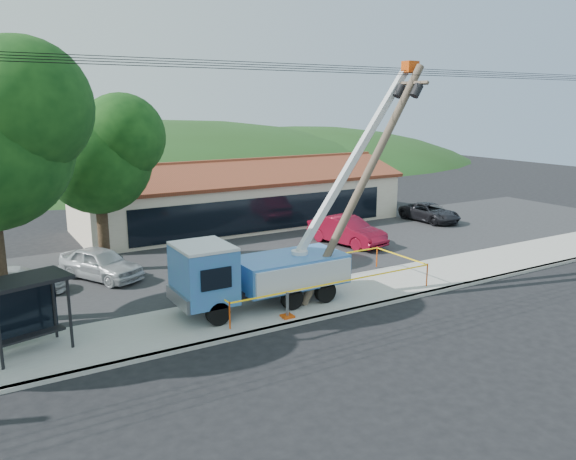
# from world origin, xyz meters

# --- Properties ---
(ground) EXTENTS (120.00, 120.00, 0.00)m
(ground) POSITION_xyz_m (0.00, 0.00, 0.00)
(ground) COLOR black
(ground) RESTS_ON ground
(curb) EXTENTS (60.00, 0.25, 0.15)m
(curb) POSITION_xyz_m (0.00, 2.10, 0.07)
(curb) COLOR #A7A49C
(curb) RESTS_ON ground
(sidewalk) EXTENTS (60.00, 4.00, 0.15)m
(sidewalk) POSITION_xyz_m (0.00, 4.00, 0.07)
(sidewalk) COLOR #A7A49C
(sidewalk) RESTS_ON ground
(parking_lot) EXTENTS (60.00, 12.00, 0.10)m
(parking_lot) POSITION_xyz_m (0.00, 12.00, 0.05)
(parking_lot) COLOR #28282B
(parking_lot) RESTS_ON ground
(strip_mall) EXTENTS (22.50, 8.53, 4.67)m
(strip_mall) POSITION_xyz_m (4.00, 19.98, 1.88)
(strip_mall) COLOR beige
(strip_mall) RESTS_ON ground
(tree_lot) EXTENTS (6.30, 5.60, 8.94)m
(tree_lot) POSITION_xyz_m (-7.00, 13.00, 6.21)
(tree_lot) COLOR #332316
(tree_lot) RESTS_ON ground
(hill_center) EXTENTS (89.60, 64.00, 32.00)m
(hill_center) POSITION_xyz_m (10.00, 55.00, 0.00)
(hill_center) COLOR #1F3D16
(hill_center) RESTS_ON ground
(hill_east) EXTENTS (72.80, 52.00, 26.00)m
(hill_east) POSITION_xyz_m (30.00, 55.00, 0.00)
(hill_east) COLOR #1F3D16
(hill_east) RESTS_ON ground
(utility_truck) EXTENTS (11.49, 3.95, 10.09)m
(utility_truck) POSITION_xyz_m (-2.71, 4.39, 1.78)
(utility_truck) COLOR black
(utility_truck) RESTS_ON ground
(leaning_pole) EXTENTS (6.25, 1.94, 10.02)m
(leaning_pole) POSITION_xyz_m (2.20, 3.54, 5.56)
(leaning_pole) COLOR brown
(leaning_pole) RESTS_ON ground
(bus_shelter) EXTENTS (3.06, 2.33, 2.62)m
(bus_shelter) POSITION_xyz_m (-11.52, 4.49, 2.08)
(bus_shelter) COLOR black
(bus_shelter) RESTS_ON ground
(caution_tape) EXTENTS (10.05, 3.67, 1.06)m
(caution_tape) POSITION_xyz_m (0.18, 4.53, 0.93)
(caution_tape) COLOR #D1450B
(caution_tape) RESTS_ON ground
(car_silver) EXTENTS (3.76, 4.84, 1.54)m
(car_silver) POSITION_xyz_m (-7.50, 11.67, 0.00)
(car_silver) COLOR silver
(car_silver) RESTS_ON ground
(car_red) EXTENTS (2.81, 5.36, 1.68)m
(car_red) POSITION_xyz_m (6.80, 11.16, 0.00)
(car_red) COLOR maroon
(car_red) RESTS_ON ground
(car_white) EXTENTS (4.49, 2.65, 1.22)m
(car_white) POSITION_xyz_m (-11.24, 11.28, 0.00)
(car_white) COLOR silver
(car_white) RESTS_ON ground
(car_dark) EXTENTS (2.29, 4.73, 1.30)m
(car_dark) POSITION_xyz_m (16.00, 13.58, 0.00)
(car_dark) COLOR black
(car_dark) RESTS_ON ground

